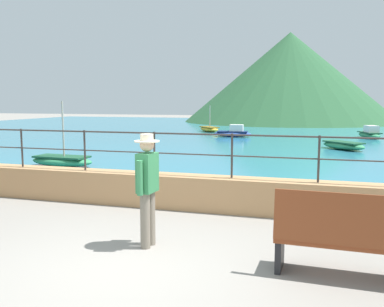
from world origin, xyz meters
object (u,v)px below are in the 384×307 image
boat_2 (62,160)px  boat_4 (209,129)px  boat_3 (370,134)px  boat_1 (233,133)px  person_walking (147,184)px  boat_0 (343,145)px  bench_far (344,236)px

boat_2 → boat_4: 17.05m
boat_3 → boat_4: boat_4 is taller
boat_1 → boat_4: (-2.51, 3.87, -0.07)m
boat_2 → boat_4: (0.81, 17.03, -0.00)m
person_walking → boat_1: (-2.38, 19.34, -0.65)m
person_walking → boat_2: 8.44m
boat_0 → boat_1: boat_1 is taller
bench_far → boat_4: (-7.71, 23.63, -0.30)m
bench_far → boat_3: size_ratio=0.70×
boat_0 → boat_3: (1.87, 6.69, 0.07)m
boat_0 → boat_1: (-6.08, 5.21, 0.07)m
boat_4 → boat_0: bearing=-46.6°
bench_far → person_walking: 2.87m
boat_0 → boat_1: bearing=139.4°
person_walking → boat_1: bearing=97.0°
boat_1 → boat_2: bearing=-104.1°
person_walking → boat_0: bearing=75.3°
boat_4 → boat_1: bearing=-57.0°
bench_far → person_walking: bearing=171.7°
bench_far → boat_2: 10.78m
person_walking → boat_1: 19.50m
boat_0 → boat_2: bearing=-139.8°
person_walking → boat_2: boat_2 is taller
person_walking → boat_4: bearing=101.9°
person_walking → boat_4: size_ratio=0.75×
boat_3 → bench_far: bearing=-97.4°
boat_0 → boat_3: size_ratio=0.93×
boat_0 → boat_2: size_ratio=0.97×
boat_0 → boat_4: boat_4 is taller
boat_3 → person_walking: bearing=-105.0°
bench_far → boat_1: bench_far is taller
boat_2 → boat_3: 18.47m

